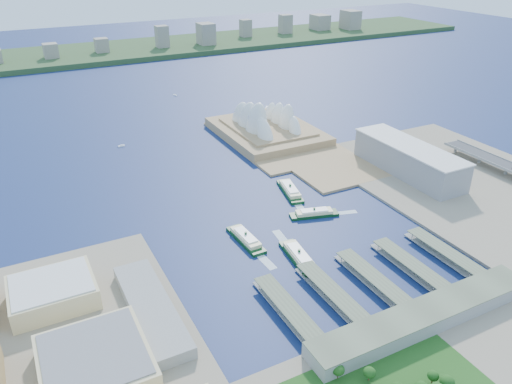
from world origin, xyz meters
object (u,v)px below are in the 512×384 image
ferry_b (290,189)px  ferry_c (299,255)px  opera_house (267,115)px  toaster_building (409,159)px  ferry_d (314,212)px  ferry_a (246,237)px

ferry_b → ferry_c: ferry_b is taller
opera_house → toaster_building: 219.62m
ferry_d → ferry_b: bearing=11.1°
ferry_b → ferry_c: size_ratio=1.00×
toaster_building → ferry_a: size_ratio=2.72×
opera_house → ferry_b: bearing=-110.3°
ferry_b → ferry_a: bearing=-129.7°
ferry_b → ferry_d: ferry_b is taller
opera_house → toaster_building: bearing=-65.8°
ferry_d → toaster_building: bearing=-62.0°
toaster_building → ferry_c: toaster_building is taller
ferry_a → toaster_building: bearing=8.4°
ferry_c → toaster_building: bearing=-149.4°
ferry_d → ferry_c: bearing=153.1°
ferry_b → ferry_c: bearing=-104.3°
opera_house → ferry_c: opera_house is taller
ferry_b → ferry_d: (-4.75, -57.84, -0.72)m
ferry_a → ferry_d: size_ratio=1.09×
toaster_building → ferry_c: 238.45m
ferry_a → ferry_b: 115.01m
opera_house → toaster_building: opera_house is taller
ferry_c → opera_house: bearing=-106.6°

